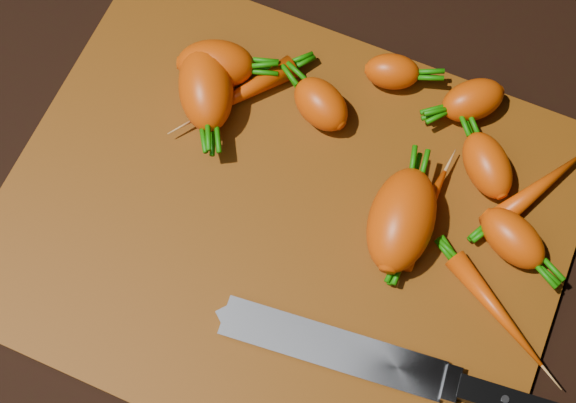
% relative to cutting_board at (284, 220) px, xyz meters
% --- Properties ---
extents(ground, '(2.00, 2.00, 0.01)m').
position_rel_cutting_board_xyz_m(ground, '(0.00, 0.00, -0.01)').
color(ground, black).
extents(cutting_board, '(0.50, 0.40, 0.01)m').
position_rel_cutting_board_xyz_m(cutting_board, '(0.00, 0.00, 0.00)').
color(cutting_board, '#5D2F08').
rests_on(cutting_board, ground).
extents(carrot_0, '(0.08, 0.07, 0.05)m').
position_rel_cutting_board_xyz_m(carrot_0, '(-0.12, 0.11, 0.03)').
color(carrot_0, '#EC4700').
rests_on(carrot_0, cutting_board).
extents(carrot_1, '(0.07, 0.06, 0.04)m').
position_rel_cutting_board_xyz_m(carrot_1, '(-0.01, 0.11, 0.03)').
color(carrot_1, '#EC4700').
rests_on(carrot_1, cutting_board).
extents(carrot_2, '(0.09, 0.10, 0.05)m').
position_rel_cutting_board_xyz_m(carrot_2, '(-0.11, 0.08, 0.03)').
color(carrot_2, '#EC4700').
rests_on(carrot_2, cutting_board).
extents(carrot_3, '(0.07, 0.10, 0.06)m').
position_rel_cutting_board_xyz_m(carrot_3, '(0.10, 0.03, 0.03)').
color(carrot_3, '#EC4700').
rests_on(carrot_3, cutting_board).
extents(carrot_4, '(0.07, 0.07, 0.04)m').
position_rel_cutting_board_xyz_m(carrot_4, '(0.12, 0.17, 0.02)').
color(carrot_4, '#EC4700').
rests_on(carrot_4, cutting_board).
extents(carrot_5, '(0.06, 0.05, 0.03)m').
position_rel_cutting_board_xyz_m(carrot_5, '(0.04, 0.17, 0.02)').
color(carrot_5, '#EC4700').
rests_on(carrot_5, cutting_board).
extents(carrot_6, '(0.07, 0.07, 0.04)m').
position_rel_cutting_board_xyz_m(carrot_6, '(0.15, 0.11, 0.03)').
color(carrot_6, '#EC4700').
rests_on(carrot_6, cutting_board).
extents(carrot_7, '(0.08, 0.11, 0.02)m').
position_rel_cutting_board_xyz_m(carrot_7, '(0.20, 0.11, 0.02)').
color(carrot_7, '#EC4700').
rests_on(carrot_7, cutting_board).
extents(carrot_8, '(0.11, 0.08, 0.02)m').
position_rel_cutting_board_xyz_m(carrot_8, '(0.20, -0.01, 0.02)').
color(carrot_8, '#EC4700').
rests_on(carrot_8, cutting_board).
extents(carrot_9, '(0.03, 0.10, 0.03)m').
position_rel_cutting_board_xyz_m(carrot_9, '(0.11, 0.05, 0.02)').
color(carrot_9, '#EC4700').
rests_on(carrot_9, cutting_board).
extents(carrot_10, '(0.08, 0.10, 0.02)m').
position_rel_cutting_board_xyz_m(carrot_10, '(-0.08, 0.10, 0.02)').
color(carrot_10, '#EC4700').
rests_on(carrot_10, cutting_board).
extents(carrot_11, '(0.08, 0.06, 0.04)m').
position_rel_cutting_board_xyz_m(carrot_11, '(0.19, 0.06, 0.03)').
color(carrot_11, '#EC4700').
rests_on(carrot_11, cutting_board).
extents(knife, '(0.32, 0.06, 0.02)m').
position_rel_cutting_board_xyz_m(knife, '(0.10, -0.09, 0.01)').
color(knife, gray).
rests_on(knife, cutting_board).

